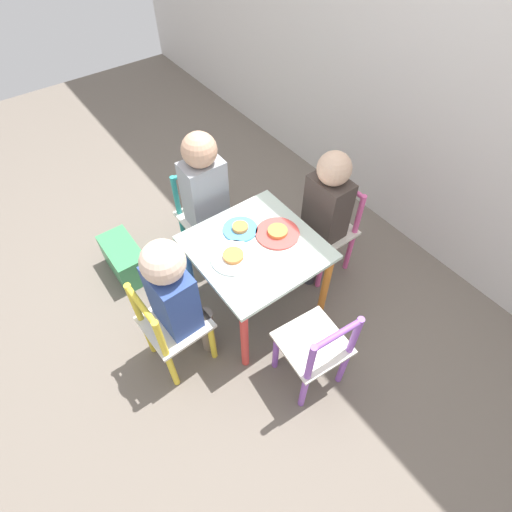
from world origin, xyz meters
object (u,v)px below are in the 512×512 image
chair_purple (315,350)px  plate_left (240,229)px  storage_bin (125,259)px  chair_pink (328,230)px  plate_back (277,233)px  plate_front (233,257)px  child_back (324,208)px  child_front (176,294)px  chair_yellow (171,328)px  child_left (207,192)px  kids_table (256,257)px  chair_teal (205,217)px

chair_purple → plate_left: bearing=-89.0°
plate_left → storage_bin: (-0.49, -0.44, -0.37)m
chair_pink → plate_back: size_ratio=2.67×
storage_bin → chair_purple: bearing=20.5°
plate_left → plate_front: bearing=-45.0°
chair_purple → child_back: 0.68m
child_front → chair_yellow: bearing=90.0°
child_front → child_left: bearing=-46.5°
kids_table → chair_pink: 0.49m
chair_teal → child_back: child_back is taller
plate_back → storage_bin: (-0.61, -0.56, -0.37)m
chair_pink → storage_bin: chair_pink is taller
chair_teal → plate_left: chair_teal is taller
chair_teal → plate_left: bearing=-90.2°
chair_purple → kids_table: bearing=-90.0°
plate_front → child_left: bearing=163.1°
plate_front → plate_left: (-0.12, 0.12, 0.00)m
child_front → chair_purple: bearing=-143.2°
chair_yellow → storage_bin: 0.65m
chair_purple → plate_back: chair_purple is taller
child_left → kids_table: bearing=-90.0°
kids_table → plate_back: plate_back is taller
child_back → plate_left: child_back is taller
chair_teal → plate_front: 0.53m
kids_table → plate_left: plate_left is taller
chair_yellow → child_back: size_ratio=0.70×
child_front → storage_bin: 0.73m
chair_yellow → plate_back: chair_yellow is taller
plate_back → storage_bin: bearing=-137.1°
chair_teal → child_front: (0.49, -0.42, 0.20)m
child_back → storage_bin: (-0.61, -0.85, -0.36)m
kids_table → chair_teal: (-0.47, 0.00, -0.12)m
kids_table → child_front: child_front is taller
chair_yellow → child_back: bearing=-91.0°
chair_yellow → storage_bin: size_ratio=1.74×
plate_back → child_front: bearing=-88.0°
chair_teal → plate_left: 0.41m
child_back → plate_left: 0.43m
storage_bin → chair_yellow: bearing=-2.5°
chair_teal → kids_table: bearing=-90.0°
kids_table → chair_yellow: size_ratio=1.01×
chair_yellow → chair_teal: 0.69m
chair_pink → chair_purple: bearing=-47.7°
chair_purple → child_front: child_front is taller
chair_pink → chair_purple: size_ratio=1.00×
chair_teal → storage_bin: 0.50m
child_front → storage_bin: bearing=0.4°
child_back → child_left: 0.58m
kids_table → plate_back: 0.15m
chair_teal → chair_yellow: bearing=-133.4°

